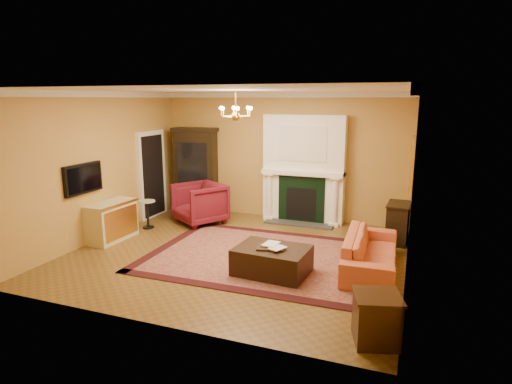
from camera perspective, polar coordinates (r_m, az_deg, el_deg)
The scene contains 26 objects.
floor at distance 8.14m, azimuth -2.54°, elevation -8.26°, with size 6.00×5.50×0.02m, color brown.
ceiling at distance 7.62m, azimuth -2.76°, elevation 13.51°, with size 6.00×5.50×0.02m, color silver.
wall_back at distance 10.30m, azimuth 3.41°, elevation 4.77°, with size 6.00×0.02×3.00m, color #BB8D43.
wall_front at distance 5.37m, azimuth -14.30°, elevation -2.64°, with size 6.00×0.02×3.00m, color #BB8D43.
wall_left at distance 9.33m, azimuth -19.94°, elevation 3.26°, with size 0.02×5.50×3.00m, color #BB8D43.
wall_right at distance 7.13m, azimuth 20.19°, elevation 0.64°, with size 0.02×5.50×3.00m, color #BB8D43.
fireplace at distance 10.01m, azimuth 6.36°, elevation 2.73°, with size 1.90×0.70×2.50m.
crown_molding at distance 8.51m, azimuth -0.15°, elevation 12.93°, with size 6.00×5.50×0.12m.
doorway at distance 10.70m, azimuth -13.67°, elevation 2.26°, with size 0.08×1.05×2.10m.
tv_panel at distance 8.87m, azimuth -22.04°, elevation 1.68°, with size 0.09×0.95×0.58m.
gilt_mirror at distance 8.49m, azimuth 20.10°, elevation 3.44°, with size 0.06×0.76×1.05m.
chandelier at distance 7.62m, azimuth -2.73°, elevation 10.49°, with size 0.63×0.55×0.53m.
oriental_rug at distance 7.96m, azimuth 0.92°, elevation -8.61°, with size 4.15×3.11×0.02m, color #4E101D.
china_cabinet at distance 10.96m, azimuth -7.93°, elevation 2.64°, with size 1.03×0.47×2.06m, color black.
wingback_armchair at distance 10.01m, azimuth -7.51°, elevation -1.26°, with size 1.01×0.94×1.04m, color maroon.
pedestal_table at distance 9.87m, azimuth -14.25°, elevation -2.63°, with size 0.36×0.36×0.64m.
commode at distance 9.27m, azimuth -18.72°, elevation -3.70°, with size 0.50×1.07×0.79m, color beige.
coral_sofa at distance 7.55m, azimuth 15.09°, elevation -6.95°, with size 2.11×0.62×0.83m, color #B85F3A.
end_table at distance 5.47m, azimuth 15.74°, elevation -16.10°, with size 0.50×0.50×0.58m, color #3A1E10.
console_table at distance 9.08m, azimuth 18.37°, elevation -4.04°, with size 0.40×0.70×0.78m, color black.
leather_ottoman at distance 7.17m, azimuth 2.16°, elevation -9.08°, with size 1.18×0.86×0.44m, color black.
ottoman_tray at distance 7.06m, azimuth 1.99°, elevation -7.39°, with size 0.44×0.34×0.03m, color black.
book_a at distance 7.13m, azimuth 1.15°, elevation -5.76°, with size 0.23×0.03×0.31m, color gray.
book_b at distance 6.98m, azimuth 2.25°, elevation -6.30°, with size 0.20×0.02×0.28m, color gray.
topiary_left at distance 10.08m, azimuth 3.31°, elevation 4.39°, with size 0.16×0.16×0.42m.
topiary_right at distance 9.78m, azimuth 10.48°, elevation 4.06°, with size 0.17×0.17×0.45m.
Camera 1 is at (3.01, -7.00, 2.85)m, focal length 30.00 mm.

